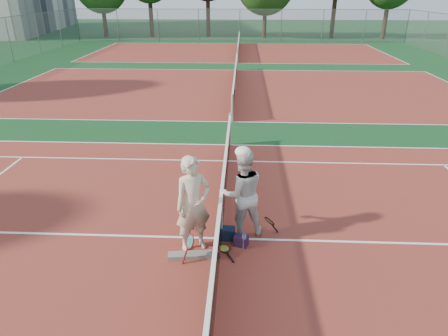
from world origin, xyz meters
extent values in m
plane|color=#0F3A1A|center=(0.00, 0.00, 0.00)|extent=(130.00, 130.00, 0.00)
cube|color=maroon|center=(0.00, 0.00, 0.00)|extent=(23.77, 10.97, 0.01)
cube|color=maroon|center=(0.00, 13.50, 0.00)|extent=(23.77, 10.97, 0.01)
cube|color=maroon|center=(0.00, 27.00, 0.00)|extent=(23.77, 10.97, 0.01)
imported|color=beige|center=(-0.52, -0.33, 0.99)|extent=(0.86, 0.77, 1.98)
imported|color=silver|center=(0.42, 0.24, 0.95)|extent=(1.09, 0.94, 1.91)
cube|color=black|center=(0.11, 0.00, 0.13)|extent=(0.34, 0.25, 0.26)
cube|color=black|center=(0.42, -0.23, 0.11)|extent=(0.32, 0.26, 0.22)
cube|color=slate|center=(-0.57, -0.67, 0.05)|extent=(0.88, 0.30, 0.09)
cylinder|color=silver|center=(0.47, -0.30, 0.15)|extent=(0.09, 0.09, 0.30)
cylinder|color=#382314|center=(-14.51, 37.79, 2.25)|extent=(0.44, 0.44, 4.51)
cylinder|color=#382314|center=(-9.48, 37.94, 2.53)|extent=(0.44, 0.44, 5.05)
cylinder|color=#382314|center=(-3.42, 38.36, 2.50)|extent=(0.44, 0.44, 5.01)
cylinder|color=#382314|center=(2.58, 37.72, 2.32)|extent=(0.44, 0.44, 4.64)
cylinder|color=#382314|center=(9.67, 37.65, 2.57)|extent=(0.44, 0.44, 5.14)
cylinder|color=#382314|center=(14.84, 37.06, 2.34)|extent=(0.44, 0.44, 4.68)
camera|label=1|loc=(0.38, -7.00, 4.78)|focal=32.00mm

